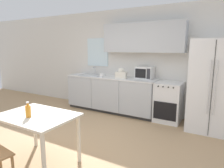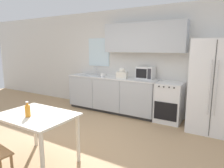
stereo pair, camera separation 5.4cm
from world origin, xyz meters
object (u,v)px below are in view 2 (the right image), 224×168
object	(u,v)px
drink_bottle	(28,111)
refrigerator	(214,86)
oven_range	(169,102)
coffee_mug	(103,75)
microwave	(146,73)
dining_table	(37,122)

from	to	relation	value
drink_bottle	refrigerator	bearing A→B (deg)	52.27
oven_range	refrigerator	world-z (taller)	refrigerator
coffee_mug	refrigerator	bearing A→B (deg)	2.33
coffee_mug	microwave	bearing A→B (deg)	15.63
dining_table	microwave	bearing A→B (deg)	78.64
refrigerator	microwave	xyz separation A→B (m)	(-1.55, 0.19, 0.15)
oven_range	refrigerator	size ratio (longest dim) A/B	0.49
microwave	coffee_mug	distance (m)	1.12
microwave	oven_range	bearing A→B (deg)	-9.33
refrigerator	microwave	size ratio (longest dim) A/B	4.47
microwave	dining_table	size ratio (longest dim) A/B	0.38
microwave	dining_table	bearing A→B (deg)	-101.36
drink_bottle	microwave	bearing A→B (deg)	78.83
coffee_mug	dining_table	xyz separation A→B (m)	(0.51, -2.52, -0.35)
microwave	drink_bottle	distance (m)	3.01
microwave	coffee_mug	bearing A→B (deg)	-164.37
oven_range	microwave	distance (m)	0.91
refrigerator	coffee_mug	world-z (taller)	refrigerator
drink_bottle	dining_table	bearing A→B (deg)	83.24
oven_range	drink_bottle	xyz separation A→B (m)	(-1.22, -2.84, 0.39)
refrigerator	coffee_mug	xyz separation A→B (m)	(-2.62, -0.11, 0.05)
microwave	dining_table	world-z (taller)	microwave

